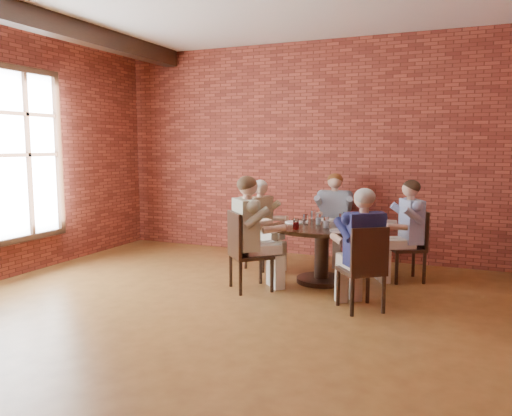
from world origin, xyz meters
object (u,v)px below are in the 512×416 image
at_px(chair_e, 365,266).
at_px(diner_d, 251,234).
at_px(chair_a, 412,243).
at_px(chair_d, 243,248).
at_px(diner_b, 334,219).
at_px(chair_c, 258,234).
at_px(diner_c, 262,225).
at_px(diner_e, 361,250).
at_px(chair_b, 334,228).
at_px(diner_a, 407,231).
at_px(smartphone, 350,229).
at_px(dining_table, 322,242).

bearing_deg(chair_e, diner_d, -49.28).
height_order(chair_a, chair_d, chair_d).
height_order(chair_a, chair_e, chair_a).
xyz_separation_m(diner_b, chair_c, (-0.94, -0.73, -0.18)).
height_order(diner_c, diner_e, diner_e).
relative_size(chair_a, chair_b, 0.98).
height_order(chair_b, chair_d, chair_d).
height_order(diner_a, chair_e, diner_a).
bearing_deg(chair_c, chair_a, -65.16).
bearing_deg(chair_e, diner_b, -105.04).
xyz_separation_m(chair_b, chair_c, (-0.93, -0.82, -0.02)).
bearing_deg(diner_c, chair_a, -64.25).
relative_size(chair_b, chair_d, 0.97).
relative_size(diner_d, chair_e, 1.51).
xyz_separation_m(chair_c, diner_e, (1.75, -1.30, 0.17)).
bearing_deg(smartphone, diner_d, -141.14).
height_order(dining_table, chair_d, chair_d).
bearing_deg(smartphone, chair_c, 174.04).
distance_m(diner_a, chair_d, 2.18).
distance_m(diner_b, diner_c, 1.15).
distance_m(dining_table, diner_c, 1.06).
height_order(diner_a, chair_d, diner_a).
bearing_deg(diner_a, chair_b, -149.05).
height_order(chair_e, smartphone, chair_e).
height_order(dining_table, diner_d, diner_d).
distance_m(chair_b, diner_c, 1.21).
xyz_separation_m(diner_e, smartphone, (-0.28, 0.72, 0.09)).
bearing_deg(chair_d, chair_e, -141.63).
bearing_deg(diner_a, diner_e, -39.69).
bearing_deg(diner_e, diner_b, -105.62).
distance_m(chair_b, smartphone, 1.52).
relative_size(dining_table, diner_b, 0.95).
bearing_deg(chair_b, chair_c, -144.92).
relative_size(chair_d, diner_e, 0.74).
bearing_deg(diner_b, smartphone, -74.24).
xyz_separation_m(chair_a, diner_c, (-2.06, -0.17, 0.13)).
relative_size(chair_c, chair_d, 0.93).
relative_size(chair_b, diner_b, 0.70).
distance_m(chair_d, diner_e, 1.49).
height_order(diner_a, smartphone, diner_a).
xyz_separation_m(chair_b, diner_c, (-0.85, -0.84, 0.13)).
height_order(diner_b, diner_d, diner_d).
height_order(diner_e, smartphone, diner_e).
relative_size(diner_b, chair_c, 1.49).
relative_size(dining_table, chair_e, 1.37).
height_order(diner_a, diner_b, diner_b).
bearing_deg(chair_b, smartphone, -75.16).
distance_m(diner_d, diner_e, 1.42).
bearing_deg(diner_c, diner_d, -144.43).
relative_size(chair_c, smartphone, 6.44).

